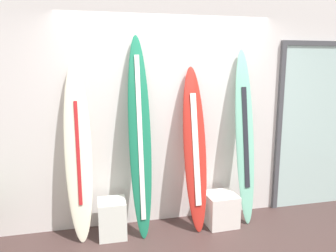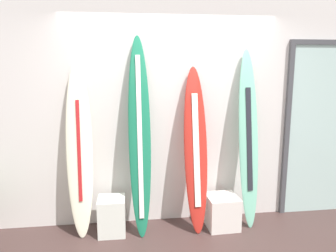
{
  "view_description": "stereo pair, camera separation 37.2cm",
  "coord_description": "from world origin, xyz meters",
  "px_view_note": "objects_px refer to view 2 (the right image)",
  "views": [
    {
      "loc": [
        -0.92,
        -2.6,
        1.94
      ],
      "look_at": [
        -0.07,
        0.95,
        1.25
      ],
      "focal_mm": 35.21,
      "sensor_mm": 36.0,
      "label": 1
    },
    {
      "loc": [
        -0.56,
        -2.67,
        1.94
      ],
      "look_at": [
        -0.07,
        0.95,
        1.25
      ],
      "focal_mm": 35.21,
      "sensor_mm": 36.0,
      "label": 2
    }
  ],
  "objects_px": {
    "surfboard_seafoam": "(248,141)",
    "surfboard_crimson": "(196,151)",
    "surfboard_emerald": "(140,138)",
    "display_block_center": "(112,216)",
    "glass_door": "(329,126)",
    "surfboard_ivory": "(79,152)",
    "display_block_left": "(222,212)"
  },
  "relations": [
    {
      "from": "surfboard_seafoam",
      "to": "glass_door",
      "type": "bearing_deg",
      "value": 9.78
    },
    {
      "from": "surfboard_ivory",
      "to": "surfboard_seafoam",
      "type": "relative_size",
      "value": 0.93
    },
    {
      "from": "surfboard_emerald",
      "to": "display_block_left",
      "type": "xyz_separation_m",
      "value": [
        0.97,
        -0.06,
        -0.92
      ]
    },
    {
      "from": "surfboard_emerald",
      "to": "display_block_center",
      "type": "relative_size",
      "value": 5.26
    },
    {
      "from": "surfboard_ivory",
      "to": "surfboard_emerald",
      "type": "height_order",
      "value": "surfboard_emerald"
    },
    {
      "from": "display_block_left",
      "to": "surfboard_ivory",
      "type": "bearing_deg",
      "value": 176.51
    },
    {
      "from": "glass_door",
      "to": "surfboard_crimson",
      "type": "bearing_deg",
      "value": -172.75
    },
    {
      "from": "surfboard_crimson",
      "to": "surfboard_seafoam",
      "type": "height_order",
      "value": "surfboard_seafoam"
    },
    {
      "from": "surfboard_emerald",
      "to": "display_block_left",
      "type": "relative_size",
      "value": 5.81
    },
    {
      "from": "surfboard_seafoam",
      "to": "display_block_center",
      "type": "height_order",
      "value": "surfboard_seafoam"
    },
    {
      "from": "surfboard_crimson",
      "to": "display_block_left",
      "type": "xyz_separation_m",
      "value": [
        0.32,
        -0.05,
        -0.75
      ]
    },
    {
      "from": "display_block_left",
      "to": "display_block_center",
      "type": "bearing_deg",
      "value": 179.18
    },
    {
      "from": "surfboard_emerald",
      "to": "display_block_center",
      "type": "xyz_separation_m",
      "value": [
        -0.34,
        -0.04,
        -0.9
      ]
    },
    {
      "from": "surfboard_emerald",
      "to": "display_block_center",
      "type": "height_order",
      "value": "surfboard_emerald"
    },
    {
      "from": "surfboard_emerald",
      "to": "glass_door",
      "type": "height_order",
      "value": "surfboard_emerald"
    },
    {
      "from": "surfboard_crimson",
      "to": "display_block_left",
      "type": "distance_m",
      "value": 0.82
    },
    {
      "from": "surfboard_seafoam",
      "to": "display_block_left",
      "type": "xyz_separation_m",
      "value": [
        -0.32,
        -0.08,
        -0.85
      ]
    },
    {
      "from": "surfboard_ivory",
      "to": "surfboard_crimson",
      "type": "relative_size",
      "value": 1.03
    },
    {
      "from": "display_block_left",
      "to": "display_block_center",
      "type": "relative_size",
      "value": 0.91
    },
    {
      "from": "display_block_center",
      "to": "surfboard_ivory",
      "type": "bearing_deg",
      "value": 166.37
    },
    {
      "from": "surfboard_emerald",
      "to": "display_block_left",
      "type": "bearing_deg",
      "value": -3.3
    },
    {
      "from": "surfboard_crimson",
      "to": "surfboard_ivory",
      "type": "bearing_deg",
      "value": 177.82
    },
    {
      "from": "surfboard_ivory",
      "to": "surfboard_seafoam",
      "type": "xyz_separation_m",
      "value": [
        1.97,
        -0.02,
        0.07
      ]
    },
    {
      "from": "surfboard_ivory",
      "to": "glass_door",
      "type": "relative_size",
      "value": 0.88
    },
    {
      "from": "surfboard_ivory",
      "to": "display_block_center",
      "type": "xyz_separation_m",
      "value": [
        0.34,
        -0.08,
        -0.76
      ]
    },
    {
      "from": "surfboard_ivory",
      "to": "glass_door",
      "type": "bearing_deg",
      "value": 3.28
    },
    {
      "from": "surfboard_seafoam",
      "to": "surfboard_crimson",
      "type": "bearing_deg",
      "value": -177.3
    },
    {
      "from": "surfboard_ivory",
      "to": "display_block_left",
      "type": "xyz_separation_m",
      "value": [
        1.65,
        -0.1,
        -0.78
      ]
    },
    {
      "from": "surfboard_emerald",
      "to": "surfboard_crimson",
      "type": "relative_size",
      "value": 1.18
    },
    {
      "from": "glass_door",
      "to": "display_block_left",
      "type": "bearing_deg",
      "value": -169.28
    },
    {
      "from": "surfboard_emerald",
      "to": "display_block_center",
      "type": "distance_m",
      "value": 0.96
    },
    {
      "from": "display_block_left",
      "to": "glass_door",
      "type": "xyz_separation_m",
      "value": [
        1.48,
        0.28,
        0.95
      ]
    }
  ]
}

